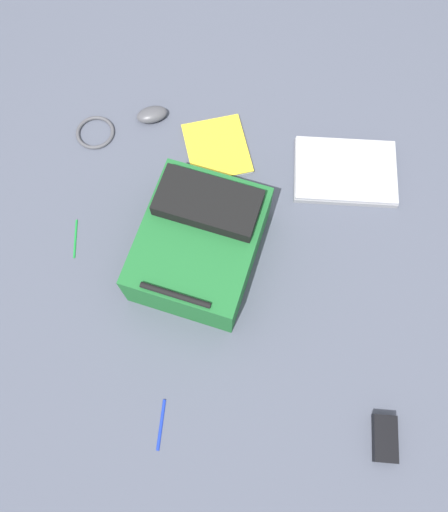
# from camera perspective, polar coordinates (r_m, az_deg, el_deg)

# --- Properties ---
(ground_plane) EXTENTS (3.53, 3.53, 0.00)m
(ground_plane) POSITION_cam_1_polar(r_m,az_deg,el_deg) (1.59, 1.20, -0.17)
(ground_plane) COLOR #4C5160
(backpack) EXTENTS (0.42, 0.48, 0.22)m
(backpack) POSITION_cam_1_polar(r_m,az_deg,el_deg) (1.50, -2.73, 1.52)
(backpack) COLOR #1E662D
(backpack) RESTS_ON ground_plane
(laptop) EXTENTS (0.33, 0.23, 0.03)m
(laptop) POSITION_cam_1_polar(r_m,az_deg,el_deg) (1.74, 13.41, 9.21)
(laptop) COLOR #929296
(laptop) RESTS_ON ground_plane
(book_blue) EXTENTS (0.26, 0.28, 0.02)m
(book_blue) POSITION_cam_1_polar(r_m,az_deg,el_deg) (1.75, -0.82, 11.94)
(book_blue) COLOR silver
(book_blue) RESTS_ON ground_plane
(computer_mouse) EXTENTS (0.12, 0.10, 0.04)m
(computer_mouse) POSITION_cam_1_polar(r_m,az_deg,el_deg) (1.83, -8.09, 15.41)
(computer_mouse) COLOR #4C4C51
(computer_mouse) RESTS_ON ground_plane
(cable_coil) EXTENTS (0.13, 0.13, 0.01)m
(cable_coil) POSITION_cam_1_polar(r_m,az_deg,el_deg) (1.84, -14.25, 13.27)
(cable_coil) COLOR #4C4C51
(cable_coil) RESTS_ON ground_plane
(power_brick) EXTENTS (0.07, 0.12, 0.03)m
(power_brick) POSITION_cam_1_polar(r_m,az_deg,el_deg) (1.54, 17.56, -18.92)
(power_brick) COLOR black
(power_brick) RESTS_ON ground_plane
(pen_black) EXTENTS (0.01, 0.14, 0.01)m
(pen_black) POSITION_cam_1_polar(r_m,az_deg,el_deg) (1.49, -7.10, -18.24)
(pen_black) COLOR #1933B2
(pen_black) RESTS_ON ground_plane
(pen_blue) EXTENTS (0.02, 0.13, 0.01)m
(pen_blue) POSITION_cam_1_polar(r_m,az_deg,el_deg) (1.67, -16.36, 1.91)
(pen_blue) COLOR #198C33
(pen_blue) RESTS_ON ground_plane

